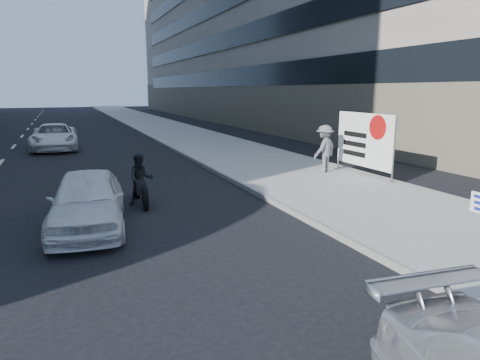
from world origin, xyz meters
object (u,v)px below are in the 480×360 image
jogger (324,149)px  white_sedan_far (54,137)px  protest_banner (364,140)px  motorcycle (141,182)px  white_sedan_near (87,200)px

jogger → white_sedan_far: jogger is taller
protest_banner → motorcycle: (-7.99, -0.55, -0.76)m
white_sedan_far → motorcycle: (2.34, -13.16, -0.05)m
jogger → motorcycle: 7.13m
protest_banner → jogger: bearing=138.0°
white_sedan_far → white_sedan_near: bearing=-85.5°
white_sedan_near → protest_banner: bearing=20.1°
protest_banner → white_sedan_far: 16.32m
motorcycle → protest_banner: bearing=10.0°
jogger → white_sedan_near: bearing=-2.9°
jogger → white_sedan_near: 9.05m
jogger → motorcycle: jogger is taller
jogger → protest_banner: size_ratio=0.57×
white_sedan_far → motorcycle: motorcycle is taller
protest_banner → white_sedan_far: bearing=129.3°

